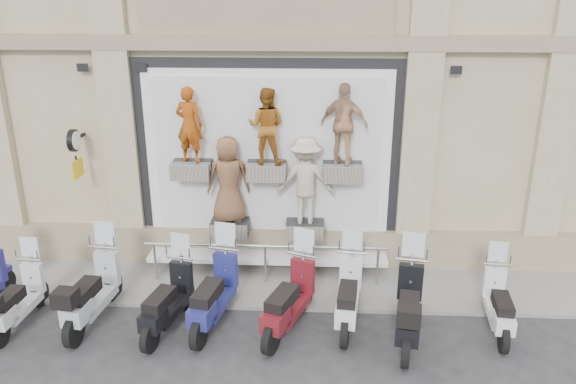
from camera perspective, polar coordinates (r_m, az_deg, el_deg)
name	(u,v)px	position (r m, az deg, el deg)	size (l,w,h in m)	color
ground	(256,341)	(10.22, -3.28, -14.92)	(90.00, 90.00, 0.00)	#2A2A2C
sidewalk	(266,281)	(11.98, -2.24, -9.02)	(16.00, 2.20, 0.08)	gray
shop_vitrine	(272,167)	(11.64, -1.64, 2.53)	(5.60, 0.83, 4.30)	black
guard_rail	(265,265)	(11.69, -2.31, -7.43)	(5.06, 0.10, 0.93)	#9EA0A5
clock_sign_bracket	(75,147)	(12.23, -20.84, 4.27)	(0.10, 0.80, 1.02)	black
scooter_b	(16,289)	(11.36, -25.89, -8.84)	(0.54, 1.84, 1.50)	#BBBDC2
scooter_c	(91,280)	(10.90, -19.38, -8.45)	(0.62, 2.12, 1.72)	#9FA7AC
scooter_d	(167,289)	(10.36, -12.20, -9.62)	(0.58, 1.98, 1.61)	black
scooter_e	(213,282)	(10.32, -7.58, -9.05)	(0.62, 2.13, 1.73)	navy
scooter_f	(289,288)	(10.07, 0.12, -9.70)	(0.62, 2.11, 1.72)	#5A0F16
scooter_g	(349,284)	(10.32, 6.19, -9.27)	(0.59, 2.02, 1.64)	silver
scooter_h	(410,295)	(10.04, 12.27, -10.21)	(0.63, 2.15, 1.74)	black
scooter_i	(500,294)	(10.80, 20.76, -9.65)	(0.53, 1.82, 1.48)	silver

